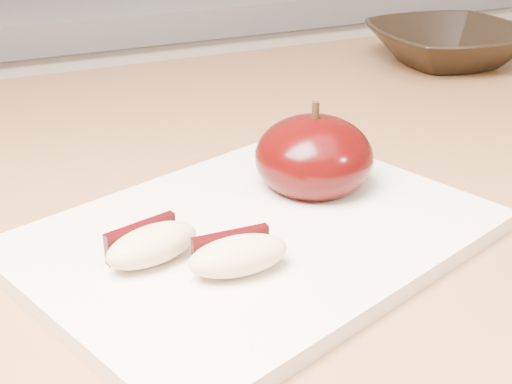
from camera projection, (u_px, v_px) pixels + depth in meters
name	position (u px, v px, depth m)	size (l,w,h in m)	color
back_cabinet	(93.00, 239.00, 1.32)	(2.40, 0.62, 0.94)	silver
cutting_board	(256.00, 236.00, 0.45)	(0.28, 0.21, 0.01)	silver
apple_half	(314.00, 157.00, 0.50)	(0.09, 0.09, 0.07)	black
apple_wedge_a	(151.00, 244.00, 0.41)	(0.06, 0.04, 0.02)	beige
apple_wedge_b	(238.00, 255.00, 0.40)	(0.06, 0.03, 0.02)	beige
bowl	(448.00, 45.00, 0.82)	(0.17, 0.17, 0.04)	black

